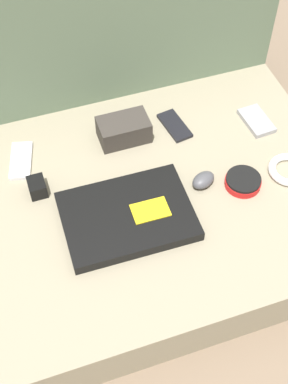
% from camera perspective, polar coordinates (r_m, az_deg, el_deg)
% --- Properties ---
extents(ground_plane, '(8.00, 8.00, 0.00)m').
position_cam_1_polar(ground_plane, '(1.47, -0.00, -3.80)').
color(ground_plane, '#7A6651').
extents(couch_seat, '(1.05, 0.74, 0.14)m').
position_cam_1_polar(couch_seat, '(1.41, -0.00, -2.23)').
color(couch_seat, gray).
rests_on(couch_seat, ground_plane).
extents(couch_backrest, '(1.05, 0.20, 0.56)m').
position_cam_1_polar(couch_backrest, '(1.58, -5.70, 15.63)').
color(couch_backrest, '#60755B').
rests_on(couch_backrest, ground_plane).
extents(laptop, '(0.32, 0.23, 0.03)m').
position_cam_1_polar(laptop, '(1.30, -1.76, -2.58)').
color(laptop, black).
rests_on(laptop, couch_seat).
extents(computer_mouse, '(0.08, 0.07, 0.03)m').
position_cam_1_polar(computer_mouse, '(1.38, 6.34, 1.27)').
color(computer_mouse, '#4C4C51').
rests_on(computer_mouse, couch_seat).
extents(speaker_puck, '(0.09, 0.09, 0.03)m').
position_cam_1_polar(speaker_puck, '(1.39, 10.52, 1.12)').
color(speaker_puck, red).
rests_on(speaker_puck, couch_seat).
extents(phone_silver, '(0.08, 0.14, 0.01)m').
position_cam_1_polar(phone_silver, '(1.46, -12.98, 3.29)').
color(phone_silver, silver).
rests_on(phone_silver, couch_seat).
extents(phone_black, '(0.07, 0.12, 0.01)m').
position_cam_1_polar(phone_black, '(1.52, 3.29, 7.08)').
color(phone_black, black).
rests_on(phone_black, couch_seat).
extents(phone_small, '(0.07, 0.12, 0.01)m').
position_cam_1_polar(phone_small, '(1.56, 11.91, 7.44)').
color(phone_small, '#99999E').
rests_on(phone_small, couch_seat).
extents(camera_pouch, '(0.14, 0.08, 0.07)m').
position_cam_1_polar(camera_pouch, '(1.46, -2.18, 6.66)').
color(camera_pouch, '#38332D').
rests_on(camera_pouch, couch_seat).
extents(charger_brick, '(0.04, 0.05, 0.04)m').
position_cam_1_polar(charger_brick, '(1.38, -11.32, 0.52)').
color(charger_brick, black).
rests_on(charger_brick, couch_seat).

